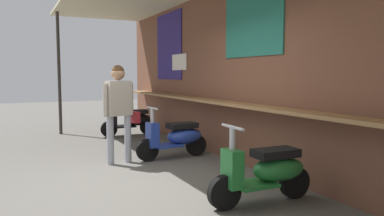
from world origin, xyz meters
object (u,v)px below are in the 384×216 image
at_px(scooter_black, 132,120).
at_px(shopper_with_handbag, 119,104).
at_px(scooter_green, 267,171).
at_px(scooter_blue, 176,137).

distance_m(scooter_black, shopper_with_handbag, 3.03).
distance_m(scooter_black, scooter_green, 5.53).
height_order(scooter_black, scooter_blue, same).
bearing_deg(scooter_blue, shopper_with_handbag, -5.65).
xyz_separation_m(scooter_black, scooter_blue, (2.82, -0.00, 0.00)).
relative_size(scooter_black, scooter_green, 1.00).
height_order(scooter_black, shopper_with_handbag, shopper_with_handbag).
distance_m(scooter_blue, shopper_with_handbag, 1.24).
height_order(scooter_black, scooter_green, same).
bearing_deg(scooter_green, shopper_with_handbag, -67.06).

